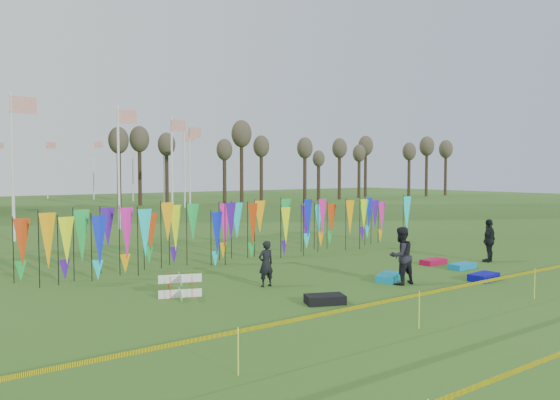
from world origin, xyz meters
TOP-DOWN VIEW (x-y plane):
  - ground at (0.00, 0.00)m, footprint 160.00×160.00m
  - banner_row at (0.28, 8.44)m, footprint 18.64×0.64m
  - caution_tape_near at (-0.22, -2.52)m, footprint 26.00×0.02m
  - tree_line at (32.00, 44.00)m, footprint 53.92×1.92m
  - box_kite at (-5.35, 3.71)m, footprint 0.65×0.65m
  - person_left at (-2.39, 3.54)m, footprint 0.56×0.42m
  - person_mid at (1.42, 1.19)m, footprint 0.97×0.63m
  - person_right at (7.82, 2.08)m, footprint 1.15×0.80m
  - kite_bag_turquoise at (1.54, 1.84)m, footprint 1.35×1.10m
  - kite_bag_blue at (4.24, -0.04)m, footprint 1.21×0.72m
  - kite_bag_red at (5.50, 3.06)m, footprint 1.19×0.59m
  - kite_bag_black at (-2.35, 0.66)m, footprint 1.25×1.01m
  - kite_bag_teal at (5.54, 1.74)m, footprint 1.14×0.56m

SIDE VIEW (x-z plane):
  - ground at x=0.00m, z-range 0.00..0.00m
  - kite_bag_red at x=5.50m, z-range 0.00..0.21m
  - kite_bag_teal at x=5.54m, z-range 0.00..0.22m
  - kite_bag_turquoise at x=1.54m, z-range 0.00..0.24m
  - kite_bag_blue at x=4.24m, z-range 0.00..0.24m
  - kite_bag_black at x=-2.35m, z-range 0.00..0.25m
  - box_kite at x=-5.35m, z-range 0.00..0.72m
  - person_left at x=-2.39m, z-range 0.00..1.50m
  - caution_tape_near at x=-0.22m, z-range 0.33..1.23m
  - person_right at x=7.82m, z-range 0.00..1.78m
  - person_mid at x=1.42m, z-range 0.00..1.91m
  - banner_row at x=0.28m, z-range 0.30..2.67m
  - tree_line at x=32.00m, z-range 2.25..10.09m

